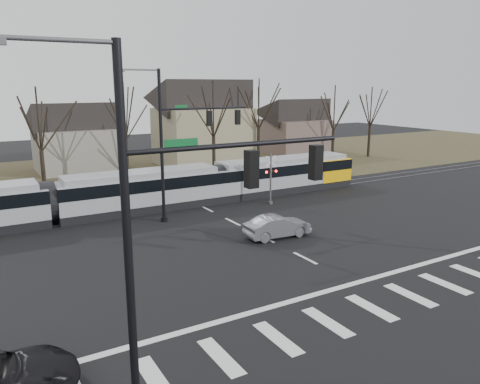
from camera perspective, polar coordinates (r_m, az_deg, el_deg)
ground at (r=24.41m, az=10.89°, el=-9.38°), size 140.00×140.00×0.00m
grass_verge at (r=51.93m, az=-12.96°, el=2.43°), size 140.00×28.00×0.01m
crosswalk at (r=21.85m, az=17.95°, el=-12.55°), size 27.00×2.60×0.01m
stop_line at (r=23.21m, az=13.86°, el=-10.73°), size 28.00×0.35×0.01m
lane_dashes at (r=37.28m, az=-5.45°, el=-1.36°), size 0.18×30.00×0.01m
rail_pair at (r=37.10m, az=-5.32°, el=-1.39°), size 90.00×1.52×0.06m
tram at (r=35.32m, az=-12.08°, el=0.31°), size 39.39×2.92×2.99m
sedan at (r=28.88m, az=4.57°, el=-4.20°), size 1.90×4.33×1.37m
signal_pole_near_left at (r=12.31m, az=-6.51°, el=-3.55°), size 9.28×0.44×10.20m
signal_pole_far at (r=32.15m, az=-6.92°, el=6.64°), size 9.28×0.44×10.20m
rail_crossing_signal at (r=36.54m, az=3.76°, el=1.40°), size 1.08×0.36×4.00m
tree_row at (r=46.31m, az=-8.61°, el=7.62°), size 59.20×7.20×10.00m
house_b at (r=54.03m, az=-19.56°, el=6.67°), size 8.64×7.56×7.65m
house_c at (r=55.50m, az=-4.57°, el=8.82°), size 10.80×8.64×10.10m
house_d at (r=65.14m, az=6.73°, el=8.27°), size 8.64×7.56×7.65m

